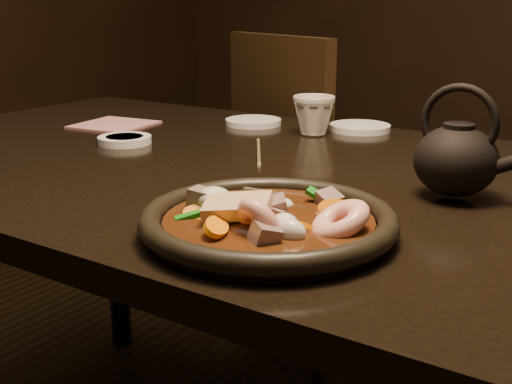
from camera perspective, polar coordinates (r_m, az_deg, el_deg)
The scene contains 11 objects.
table at distance 1.13m, azimuth -1.01°, elevation -1.21°, with size 1.60×0.90×0.75m.
chair at distance 1.79m, azimuth 5.26°, elevation 0.00°, with size 0.59×0.59×0.94m.
plate at distance 0.77m, azimuth 1.12°, elevation -2.69°, with size 0.31×0.31×0.03m.
stirfry at distance 0.76m, azimuth 1.06°, elevation -2.40°, with size 0.24×0.22×0.07m.
soy_dish at distance 1.29m, azimuth -11.60°, elevation 4.56°, with size 0.10×0.10×0.01m, color white.
saucer_left at distance 1.47m, azimuth -0.24°, elevation 6.26°, with size 0.13×0.13×0.01m, color white.
saucer_right at distance 1.42m, azimuth 9.21°, elevation 5.69°, with size 0.13×0.13×0.01m, color white.
tea_cup at distance 1.35m, azimuth 5.15°, elevation 6.92°, with size 0.09×0.08×0.09m, color beige.
chopsticks at distance 1.18m, azimuth 0.24°, elevation 3.57°, with size 0.12×0.18×0.01m.
napkin at distance 1.49m, azimuth -12.47°, elevation 5.87°, with size 0.16×0.16×0.00m, color #B26D6E.
teapot at distance 0.94m, azimuth 17.41°, elevation 3.01°, with size 0.14×0.12×0.16m.
Camera 1 is at (0.61, -0.89, 1.02)m, focal length 45.00 mm.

